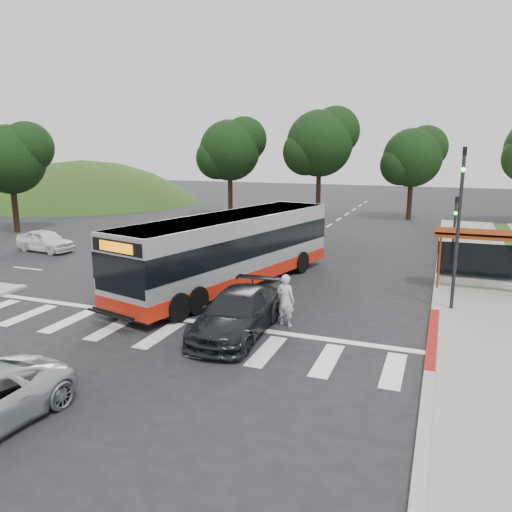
% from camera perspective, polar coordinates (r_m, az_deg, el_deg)
% --- Properties ---
extents(ground, '(140.00, 140.00, 0.00)m').
position_cam_1_polar(ground, '(22.25, -4.18, -4.63)').
color(ground, black).
rests_on(ground, ground).
extents(sidewalk_east, '(4.00, 40.00, 0.12)m').
position_cam_1_polar(sidewalk_east, '(28.07, 24.21, -1.99)').
color(sidewalk_east, gray).
rests_on(sidewalk_east, ground).
extents(curb_east, '(0.30, 40.00, 0.15)m').
position_cam_1_polar(curb_east, '(28.00, 20.14, -1.66)').
color(curb_east, '#9E9991').
rests_on(curb_east, ground).
extents(curb_east_red, '(0.32, 6.00, 0.15)m').
position_cam_1_polar(curb_east_red, '(18.41, 19.53, -8.75)').
color(curb_east_red, maroon).
rests_on(curb_east_red, ground).
extents(hillside_nw, '(44.00, 44.00, 10.00)m').
position_cam_1_polar(hillside_nw, '(64.46, -18.98, 5.88)').
color(hillside_nw, '#263F14').
rests_on(hillside_nw, ground).
extents(crosswalk_ladder, '(18.00, 2.60, 0.01)m').
position_cam_1_polar(crosswalk_ladder, '(18.09, -10.95, -8.85)').
color(crosswalk_ladder, silver).
rests_on(crosswalk_ladder, ground).
extents(bus_shelter, '(4.20, 1.60, 2.86)m').
position_cam_1_polar(bus_shelter, '(24.78, 24.55, 1.62)').
color(bus_shelter, '#903C18').
rests_on(bus_shelter, sidewalk_east).
extents(traffic_signal_ne_tall, '(0.18, 0.37, 6.50)m').
position_cam_1_polar(traffic_signal_ne_tall, '(20.93, 22.20, 4.29)').
color(traffic_signal_ne_tall, black).
rests_on(traffic_signal_ne_tall, ground).
extents(traffic_signal_ne_short, '(0.18, 0.37, 4.00)m').
position_cam_1_polar(traffic_signal_ne_short, '(28.05, 21.74, 3.25)').
color(traffic_signal_ne_short, black).
rests_on(traffic_signal_ne_short, ground).
extents(tree_north_a, '(6.60, 6.15, 10.17)m').
position_cam_1_polar(tree_north_a, '(46.65, 7.40, 12.76)').
color(tree_north_a, black).
rests_on(tree_north_a, ground).
extents(tree_north_b, '(5.72, 5.33, 8.43)m').
position_cam_1_polar(tree_north_b, '(47.43, 17.53, 10.77)').
color(tree_north_b, black).
rests_on(tree_north_b, ground).
extents(tree_north_c, '(6.16, 5.74, 9.30)m').
position_cam_1_polar(tree_north_c, '(47.31, -2.89, 12.07)').
color(tree_north_c, black).
rests_on(tree_north_c, ground).
extents(tree_west_a, '(5.72, 5.33, 8.43)m').
position_cam_1_polar(tree_west_a, '(42.67, -26.17, 9.98)').
color(tree_west_a, black).
rests_on(tree_west_a, ground).
extents(transit_bus, '(6.04, 13.48, 3.41)m').
position_cam_1_polar(transit_bus, '(23.36, -2.90, 0.52)').
color(transit_bus, '#A6A8AA').
rests_on(transit_bus, ground).
extents(pedestrian, '(0.79, 0.60, 1.96)m').
position_cam_1_polar(pedestrian, '(18.40, 3.40, -5.07)').
color(pedestrian, silver).
rests_on(pedestrian, ground).
extents(dark_sedan, '(2.37, 5.40, 1.54)m').
position_cam_1_polar(dark_sedan, '(17.64, -2.20, -6.54)').
color(dark_sedan, black).
rests_on(dark_sedan, ground).
extents(west_car_white, '(4.24, 2.16, 1.38)m').
position_cam_1_polar(west_car_white, '(34.31, -22.94, 1.63)').
color(west_car_white, white).
rests_on(west_car_white, ground).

